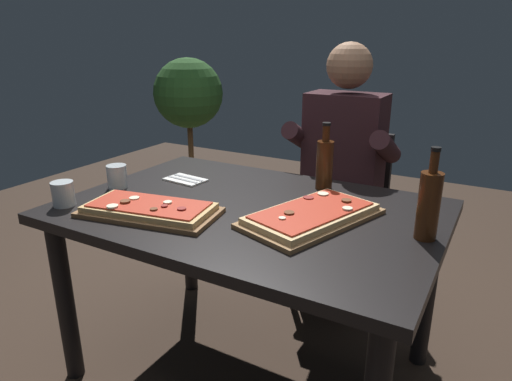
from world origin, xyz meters
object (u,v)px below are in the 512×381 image
oil_bottle_amber (325,163)px  diner_chair (345,205)px  tumbler_near_camera (117,176)px  potted_plant_corner (189,112)px  pizza_rectangular_left (312,215)px  dining_table (250,230)px  pizza_rectangular_front (149,209)px  tumbler_far_side (63,194)px  seated_diner (340,164)px  wine_bottle_dark (429,204)px

oil_bottle_amber → diner_chair: size_ratio=0.32×
tumbler_near_camera → diner_chair: diner_chair is taller
oil_bottle_amber → potted_plant_corner: size_ratio=0.23×
pizza_rectangular_left → dining_table: bearing=178.2°
pizza_rectangular_front → tumbler_far_side: (-0.35, -0.09, 0.03)m
seated_diner → potted_plant_corner: seated_diner is taller
dining_table → pizza_rectangular_front: 0.39m
oil_bottle_amber → tumbler_near_camera: 0.88m
potted_plant_corner → oil_bottle_amber: bearing=-36.1°
pizza_rectangular_front → diner_chair: size_ratio=0.61×
tumbler_near_camera → dining_table: bearing=7.4°
tumbler_far_side → dining_table: bearing=28.5°
pizza_rectangular_left → potted_plant_corner: potted_plant_corner is taller
oil_bottle_amber → seated_diner: 0.41m
tumbler_near_camera → seated_diner: seated_diner is taller
pizza_rectangular_left → seated_diner: size_ratio=0.43×
dining_table → tumbler_near_camera: bearing=-172.6°
pizza_rectangular_left → potted_plant_corner: bearing=138.2°
pizza_rectangular_front → oil_bottle_amber: 0.74m
oil_bottle_amber → potted_plant_corner: (-1.62, 1.18, -0.08)m
pizza_rectangular_front → wine_bottle_dark: 0.95m
dining_table → pizza_rectangular_front: bearing=-138.1°
oil_bottle_amber → tumbler_near_camera: (-0.77, -0.42, -0.06)m
dining_table → tumbler_near_camera: 0.63m
seated_diner → potted_plant_corner: bearing=153.1°
oil_bottle_amber → diner_chair: bearing=97.2°
pizza_rectangular_front → potted_plant_corner: 2.13m
pizza_rectangular_front → seated_diner: bearing=69.2°
wine_bottle_dark → oil_bottle_amber: 0.56m
oil_bottle_amber → wine_bottle_dark: bearing=-33.7°
pizza_rectangular_left → tumbler_near_camera: tumbler_near_camera is taller
wine_bottle_dark → seated_diner: 0.89m
tumbler_near_camera → potted_plant_corner: bearing=118.0°
tumbler_far_side → seated_diner: bearing=56.1°
diner_chair → potted_plant_corner: bearing=156.7°
oil_bottle_amber → pizza_rectangular_front: bearing=-126.5°
tumbler_far_side → pizza_rectangular_front: bearing=14.6°
seated_diner → potted_plant_corner: 1.75m
dining_table → wine_bottle_dark: wine_bottle_dark is taller
pizza_rectangular_left → seated_diner: bearing=102.1°
wine_bottle_dark → dining_table: bearing=-177.0°
oil_bottle_amber → potted_plant_corner: 2.01m
pizza_rectangular_front → diner_chair: (0.37, 1.10, -0.27)m
diner_chair → pizza_rectangular_left: bearing=-79.5°
pizza_rectangular_front → potted_plant_corner: bearing=123.8°
pizza_rectangular_front → tumbler_near_camera: bearing=153.0°
tumbler_near_camera → tumbler_far_side: tumbler_near_camera is taller
dining_table → pizza_rectangular_left: (0.26, -0.01, 0.11)m
tumbler_near_camera → seated_diner: 1.08m
dining_table → seated_diner: bearing=82.4°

